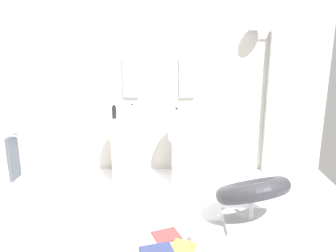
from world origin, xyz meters
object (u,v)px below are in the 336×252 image
pedestal_sink_left (129,146)px  magazine_red (166,235)px  magazine_ochre (183,248)px  shower_column (271,100)px  soap_bottle_black (114,112)px  coffee_mug (195,239)px  pedestal_sink_right (187,146)px  soap_bottle_grey (177,114)px  lounge_chair (252,195)px  towel_rack (11,159)px  soap_bottle_clear (132,110)px  magazine_navy (157,252)px

pedestal_sink_left → magazine_red: 1.58m
magazine_ochre → pedestal_sink_left: bearing=134.3°
shower_column → soap_bottle_black: size_ratio=11.47×
coffee_mug → soap_bottle_black: bearing=124.2°
pedestal_sink_left → magazine_ochre: pedestal_sink_left is taller
pedestal_sink_right → soap_bottle_black: bearing=-176.6°
magazine_ochre → magazine_red: bearing=147.6°
pedestal_sink_right → pedestal_sink_left: bearing=180.0°
soap_bottle_grey → soap_bottle_black: bearing=177.8°
coffee_mug → shower_column: bearing=58.1°
lounge_chair → towel_rack: towel_rack is taller
pedestal_sink_right → towel_rack: (-1.98, -0.89, 0.13)m
magazine_red → soap_bottle_clear: soap_bottle_clear is taller
magazine_ochre → shower_column: bearing=77.5°
soap_bottle_clear → magazine_red: bearing=-72.3°
magazine_red → pedestal_sink_left: bearing=88.3°
pedestal_sink_right → magazine_ochre: size_ratio=4.53×
lounge_chair → pedestal_sink_left: bearing=141.2°
magazine_navy → soap_bottle_clear: 2.11m
pedestal_sink_right → magazine_navy: (-0.33, -1.68, -0.47)m
lounge_chair → towel_rack: bearing=174.4°
shower_column → pedestal_sink_left: bearing=-170.2°
magazine_navy → soap_bottle_black: bearing=93.6°
magazine_red → magazine_ochre: size_ratio=1.16×
pedestal_sink_right → soap_bottle_black: 1.08m
towel_rack → soap_bottle_grey: 2.04m
magazine_ochre → magazine_navy: 0.25m
towel_rack → magazine_navy: (1.65, -0.78, -0.60)m
soap_bottle_black → lounge_chair: bearing=-34.4°
towel_rack → coffee_mug: (2.01, -0.62, -0.57)m
pedestal_sink_left → soap_bottle_black: (-0.17, -0.06, 0.48)m
pedestal_sink_right → soap_bottle_grey: 0.50m
coffee_mug → towel_rack: bearing=162.8°
lounge_chair → magazine_red: 0.98m
magazine_navy → soap_bottle_clear: bearing=85.2°
pedestal_sink_right → coffee_mug: bearing=-88.9°
magazine_navy → coffee_mug: coffee_mug is taller
pedestal_sink_right → soap_bottle_grey: (-0.14, -0.09, 0.47)m
towel_rack → soap_bottle_grey: size_ratio=6.22×
pedestal_sink_right → magazine_red: size_ratio=3.91×
lounge_chair → coffee_mug: (-0.61, -0.36, -0.29)m
magazine_ochre → soap_bottle_clear: soap_bottle_clear is taller
soap_bottle_grey → soap_bottle_black: 0.82m
shower_column → soap_bottle_black: 2.19m
pedestal_sink_left → pedestal_sink_right: bearing=0.0°
pedestal_sink_right → magazine_ochre: 1.68m
towel_rack → magazine_navy: towel_rack is taller
magazine_navy → coffee_mug: size_ratio=2.94×
coffee_mug → lounge_chair: bearing=30.9°
coffee_mug → pedestal_sink_right: bearing=91.1°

